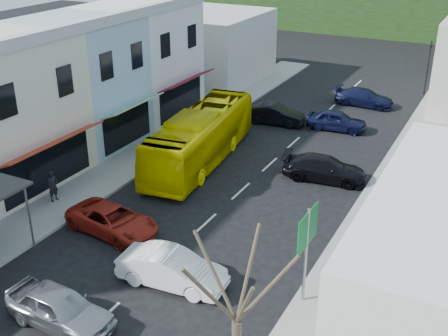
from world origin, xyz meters
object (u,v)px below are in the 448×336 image
at_px(car_red, 112,219).
at_px(traffic_signal, 428,68).
at_px(car_silver, 60,309).
at_px(bus, 201,138).
at_px(street_tree, 237,321).
at_px(pedestrian_left, 53,186).
at_px(car_white, 172,270).
at_px(direction_sign, 306,258).

relative_size(car_red, traffic_signal, 1.03).
bearing_deg(car_red, car_silver, -152.26).
bearing_deg(bus, street_tree, -64.24).
bearing_deg(car_silver, car_red, 23.19).
bearing_deg(pedestrian_left, car_red, -98.66).
xyz_separation_m(car_white, car_red, (-4.71, 2.20, 0.00)).
distance_m(direction_sign, street_tree, 6.40).
bearing_deg(car_red, street_tree, -118.45).
height_order(direction_sign, street_tree, street_tree).
bearing_deg(bus, pedestrian_left, -123.60).
xyz_separation_m(direction_sign, street_tree, (0.15, -6.19, 1.63)).
bearing_deg(street_tree, traffic_signal, 91.09).
bearing_deg(bus, car_red, -94.32).
bearing_deg(direction_sign, car_white, -163.69).
relative_size(car_red, street_tree, 0.62).
xyz_separation_m(car_silver, traffic_signal, (6.93, 36.08, 1.54)).
relative_size(bus, car_silver, 2.64).
distance_m(car_white, street_tree, 7.78).
relative_size(bus, pedestrian_left, 6.82).
bearing_deg(pedestrian_left, traffic_signal, -22.19).
bearing_deg(pedestrian_left, bus, -23.29).
relative_size(car_silver, street_tree, 0.59).
height_order(car_red, street_tree, street_tree).
bearing_deg(car_silver, pedestrian_left, 46.28).
bearing_deg(car_red, pedestrian_left, 84.64).
bearing_deg(direction_sign, traffic_signal, 92.76).
xyz_separation_m(car_silver, car_red, (-2.38, 6.18, 0.00)).
bearing_deg(street_tree, bus, 122.66).
bearing_deg(car_white, bus, 19.35).
xyz_separation_m(car_red, pedestrian_left, (-4.56, 0.97, 0.30)).
xyz_separation_m(car_red, street_tree, (10.01, -7.05, 3.01)).
distance_m(bus, traffic_signal, 22.87).
distance_m(car_white, pedestrian_left, 9.81).
bearing_deg(car_red, traffic_signal, -10.58).
relative_size(car_white, car_red, 0.96).
relative_size(car_white, street_tree, 0.59).
xyz_separation_m(car_red, direction_sign, (9.86, -0.86, 1.38)).
bearing_deg(car_silver, traffic_signal, -8.71).
bearing_deg(car_red, bus, 9.28).
height_order(car_white, street_tree, street_tree).
xyz_separation_m(car_white, pedestrian_left, (-9.27, 3.18, 0.30)).
distance_m(car_silver, pedestrian_left, 9.97).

